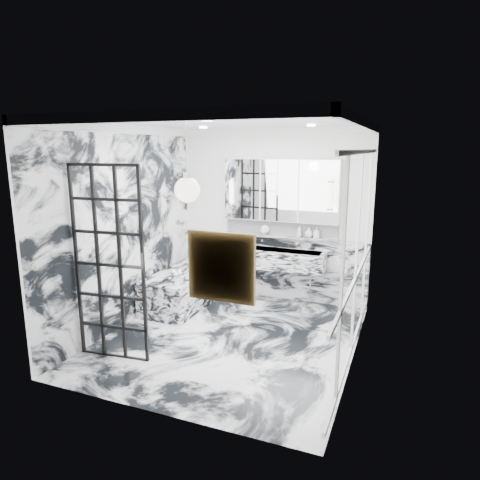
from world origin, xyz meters
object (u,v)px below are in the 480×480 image
at_px(crittall_door, 109,265).
at_px(bathtub, 185,288).
at_px(trough_sink, 276,259).
at_px(mirror_cabinet, 280,190).

relative_size(crittall_door, bathtub, 1.40).
xyz_separation_m(crittall_door, bathtub, (-0.07, 1.90, -0.88)).
bearing_deg(crittall_door, trough_sink, 58.15).
relative_size(trough_sink, bathtub, 0.97).
xyz_separation_m(trough_sink, bathtub, (-1.33, -0.66, -0.45)).
height_order(crittall_door, trough_sink, crittall_door).
xyz_separation_m(crittall_door, trough_sink, (1.25, 2.56, -0.42)).
xyz_separation_m(trough_sink, mirror_cabinet, (-0.00, 0.17, 1.09)).
height_order(trough_sink, mirror_cabinet, mirror_cabinet).
bearing_deg(crittall_door, mirror_cabinet, 59.58).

